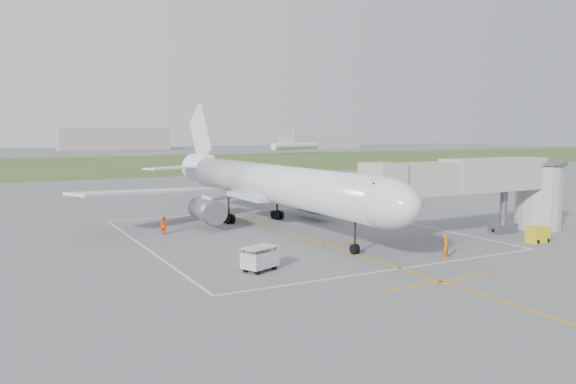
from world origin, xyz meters
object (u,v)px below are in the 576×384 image
gpu_unit (538,235)px  ramp_worker_wing (164,225)px  baggage_cart (260,259)px  ramp_worker_nose (446,247)px  airliner (269,184)px  jet_bridge (488,185)px

gpu_unit → ramp_worker_wing: (-27.73, 19.71, 0.17)m
baggage_cart → ramp_worker_nose: (14.11, -3.34, 0.06)m
airliner → baggage_cart: (-9.00, -16.63, -3.51)m
jet_bridge → ramp_worker_wing: jet_bridge is taller
airliner → ramp_worker_nose: bearing=-75.7°
baggage_cart → ramp_worker_wing: baggage_cart is taller
jet_bridge → gpu_unit: 6.32m
airliner → ramp_worker_nose: size_ratio=24.70×
gpu_unit → ramp_worker_nose: bearing=-173.1°
airliner → ramp_worker_wing: 11.37m
ramp_worker_wing → baggage_cart: bearing=155.3°
gpu_unit → baggage_cart: bearing=176.8°
gpu_unit → ramp_worker_nose: 11.90m
ramp_worker_nose → ramp_worker_wing: 26.13m
airliner → baggage_cart: size_ratio=16.33×
ramp_worker_nose → jet_bridge: bearing=0.8°
gpu_unit → jet_bridge: bearing=106.6°
airliner → ramp_worker_nose: (5.10, -19.97, -3.45)m
ramp_worker_wing → jet_bridge: bearing=-150.1°
jet_bridge → baggage_cart: 25.14m
baggage_cart → ramp_worker_wing: size_ratio=1.70×
gpu_unit → baggage_cart: baggage_cart is taller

